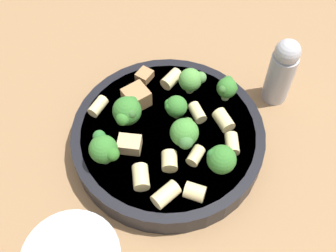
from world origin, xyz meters
TOP-DOWN VIEW (x-y plane):
  - ground_plane at (0.00, 0.00)m, footprint 2.00×2.00m
  - pasta_bowl at (0.00, 0.00)m, footprint 0.23×0.23m
  - broccoli_floret_0 at (0.02, 0.07)m, footprint 0.03×0.03m
  - broccoli_floret_1 at (0.06, -0.05)m, footprint 0.03×0.04m
  - broccoli_floret_2 at (-0.07, 0.00)m, footprint 0.03×0.03m
  - broccoli_floret_3 at (0.01, -0.05)m, footprint 0.04×0.03m
  - broccoli_floret_4 at (0.01, 0.02)m, footprint 0.04×0.03m
  - broccoli_floret_5 at (-0.02, -0.00)m, footprint 0.03×0.03m
  - broccoli_floret_6 at (-0.07, 0.04)m, footprint 0.03×0.03m
  - rigatoni_0 at (-0.07, -0.03)m, footprint 0.03×0.02m
  - rigatoni_1 at (0.02, 0.04)m, footprint 0.02×0.02m
  - rigatoni_2 at (0.08, 0.03)m, footprint 0.03×0.03m
  - rigatoni_3 at (-0.01, 0.08)m, footprint 0.03×0.02m
  - rigatoni_4 at (0.07, 0.00)m, footprint 0.03×0.03m
  - rigatoni_5 at (-0.03, 0.06)m, footprint 0.03×0.03m
  - rigatoni_6 at (0.01, -0.09)m, footprint 0.03×0.02m
  - rigatoni_7 at (0.06, 0.06)m, footprint 0.02×0.02m
  - rigatoni_8 at (-0.03, 0.02)m, footprint 0.03×0.03m
  - rigatoni_9 at (0.04, 0.02)m, footprint 0.03×0.02m
  - chicken_chunk_0 at (0.04, -0.03)m, footprint 0.03×0.03m
  - chicken_chunk_1 at (-0.02, -0.05)m, footprint 0.04×0.04m
  - chicken_chunk_2 at (-0.06, -0.06)m, footprint 0.02×0.02m
  - pepper_shaker at (-0.13, 0.10)m, footprint 0.03×0.03m

SIDE VIEW (x-z plane):
  - ground_plane at x=0.00m, z-range 0.00..0.00m
  - pasta_bowl at x=0.00m, z-range 0.00..0.03m
  - chicken_chunk_2 at x=-0.06m, z-range 0.03..0.04m
  - rigatoni_1 at x=0.02m, z-range 0.03..0.05m
  - rigatoni_6 at x=0.01m, z-range 0.03..0.05m
  - rigatoni_8 at x=-0.03m, z-range 0.03..0.05m
  - rigatoni_3 at x=-0.01m, z-range 0.03..0.05m
  - chicken_chunk_0 at x=0.04m, z-range 0.03..0.05m
  - rigatoni_0 at x=-0.07m, z-range 0.03..0.05m
  - rigatoni_5 at x=-0.03m, z-range 0.03..0.05m
  - rigatoni_2 at x=0.08m, z-range 0.03..0.05m
  - rigatoni_9 at x=0.04m, z-range 0.03..0.05m
  - rigatoni_4 at x=0.07m, z-range 0.03..0.05m
  - rigatoni_7 at x=0.06m, z-range 0.03..0.05m
  - chicken_chunk_1 at x=-0.02m, z-range 0.03..0.05m
  - pepper_shaker at x=-0.13m, z-range 0.00..0.10m
  - broccoli_floret_5 at x=-0.02m, z-range 0.03..0.07m
  - broccoli_floret_6 at x=-0.07m, z-range 0.04..0.07m
  - broccoli_floret_3 at x=0.01m, z-range 0.03..0.07m
  - broccoli_floret_2 at x=-0.07m, z-range 0.04..0.07m
  - broccoli_floret_0 at x=0.02m, z-range 0.03..0.07m
  - broccoli_floret_4 at x=0.01m, z-range 0.04..0.08m
  - broccoli_floret_1 at x=0.06m, z-range 0.04..0.08m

